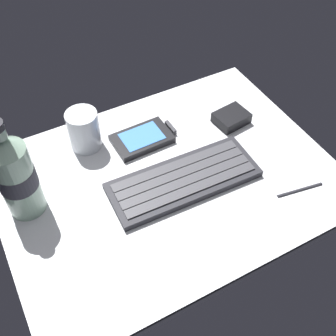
% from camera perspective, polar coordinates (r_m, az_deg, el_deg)
% --- Properties ---
extents(ground_plane, '(0.64, 0.48, 0.03)m').
position_cam_1_polar(ground_plane, '(0.82, 0.08, -1.93)').
color(ground_plane, silver).
extents(keyboard, '(0.29, 0.12, 0.02)m').
position_cam_1_polar(keyboard, '(0.81, 2.12, -1.57)').
color(keyboard, '#232328').
rests_on(keyboard, ground_plane).
extents(handheld_device, '(0.13, 0.08, 0.02)m').
position_cam_1_polar(handheld_device, '(0.88, -3.17, 4.13)').
color(handheld_device, black).
rests_on(handheld_device, ground_plane).
extents(juice_cup, '(0.06, 0.06, 0.09)m').
position_cam_1_polar(juice_cup, '(0.87, -11.30, 4.90)').
color(juice_cup, silver).
rests_on(juice_cup, ground_plane).
extents(water_bottle, '(0.07, 0.07, 0.21)m').
position_cam_1_polar(water_bottle, '(0.75, -19.98, -0.89)').
color(water_bottle, '#9EC1A8').
rests_on(water_bottle, ground_plane).
extents(charger_block, '(0.08, 0.06, 0.02)m').
position_cam_1_polar(charger_block, '(0.93, 8.58, 6.73)').
color(charger_block, black).
rests_on(charger_block, ground_plane).
extents(stylus_pen, '(0.09, 0.02, 0.01)m').
position_cam_1_polar(stylus_pen, '(0.83, 17.47, -2.77)').
color(stylus_pen, '#26262B').
rests_on(stylus_pen, ground_plane).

